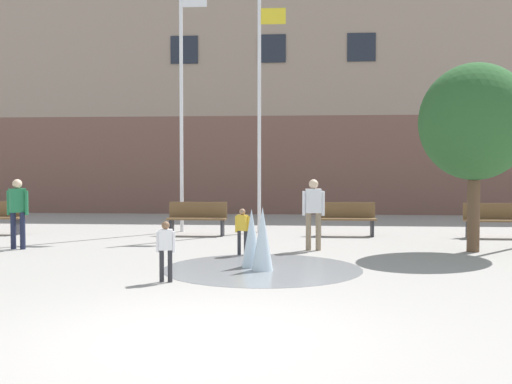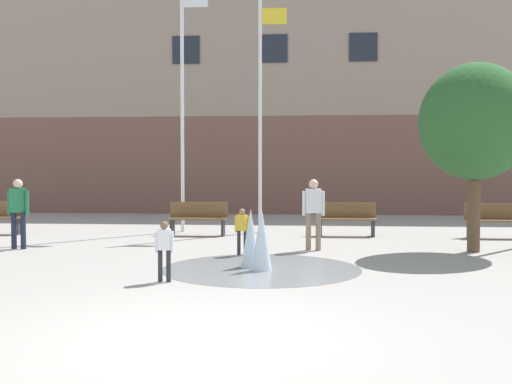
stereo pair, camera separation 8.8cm
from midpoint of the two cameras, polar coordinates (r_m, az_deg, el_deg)
name	(u,v)px [view 2 (the right image)]	position (r m, az deg, el deg)	size (l,w,h in m)	color
ground_plane	(190,338)	(6.68, -5.87, -13.71)	(100.00, 100.00, 0.00)	gray
library_building	(277,112)	(26.94, 2.10, 7.65)	(36.00, 6.05, 8.72)	brown
splash_fountain	(258,246)	(10.97, 0.38, -5.15)	(3.65, 3.65, 1.14)	gray
park_bench_left_of_flagpoles	(198,218)	(16.42, -5.39, -2.48)	(1.60, 0.44, 0.91)	#28282D
park_bench_under_left_flagpole	(346,218)	(16.40, 8.77, -2.50)	(1.60, 0.44, 0.91)	#28282D
park_bench_near_trashcan	(497,220)	(16.94, 22.08, -2.49)	(1.60, 0.44, 0.91)	#28282D
child_with_pink_shirt	(242,228)	(12.63, -1.14, -3.44)	(0.31, 0.20, 0.99)	#28282D
teen_by_trashcan	(313,209)	(13.41, 5.68, -1.60)	(0.50, 0.23, 1.59)	#89755B
adult_in_red	(18,208)	(14.59, -21.55, -1.43)	(0.50, 0.37, 1.59)	#1E233D
child_in_fountain	(164,246)	(9.78, -8.47, -5.14)	(0.31, 0.15, 0.99)	#28282D
flagpole_left	(183,97)	(17.55, -6.80, 8.97)	(0.80, 0.10, 7.29)	silver
flagpole_right	(261,106)	(17.22, 0.65, 8.21)	(0.80, 0.10, 6.77)	silver
street_tree_near_building	(475,122)	(13.96, 20.32, 6.24)	(2.40, 2.40, 4.13)	brown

